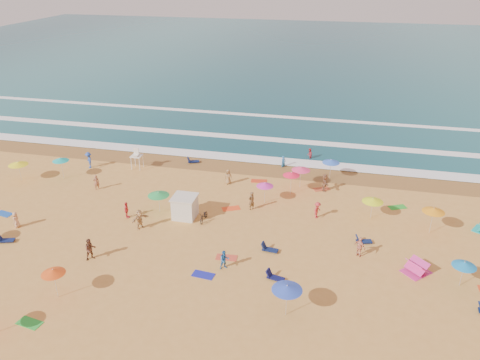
# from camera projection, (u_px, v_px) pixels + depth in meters

# --- Properties ---
(ground) EXTENTS (220.00, 220.00, 0.00)m
(ground) POSITION_uv_depth(u_px,v_px,m) (213.00, 221.00, 42.95)
(ground) COLOR gold
(ground) RESTS_ON ground
(ocean) EXTENTS (220.00, 140.00, 0.18)m
(ocean) POSITION_uv_depth(u_px,v_px,m) (305.00, 55.00, 116.88)
(ocean) COLOR #0C4756
(ocean) RESTS_ON ground
(wet_sand) EXTENTS (220.00, 220.00, 0.00)m
(wet_sand) POSITION_uv_depth(u_px,v_px,m) (243.00, 167.00, 53.95)
(wet_sand) COLOR olive
(wet_sand) RESTS_ON ground
(surf_foam) EXTENTS (200.00, 18.70, 0.05)m
(surf_foam) POSITION_uv_depth(u_px,v_px,m) (257.00, 140.00, 61.67)
(surf_foam) COLOR white
(surf_foam) RESTS_ON ground
(cabana) EXTENTS (2.00, 2.00, 2.00)m
(cabana) POSITION_uv_depth(u_px,v_px,m) (185.00, 207.00, 43.19)
(cabana) COLOR silver
(cabana) RESTS_ON ground
(cabana_roof) EXTENTS (2.20, 2.20, 0.12)m
(cabana_roof) POSITION_uv_depth(u_px,v_px,m) (184.00, 197.00, 42.73)
(cabana_roof) COLOR silver
(cabana_roof) RESTS_ON cabana
(bicycle) EXTENTS (0.71, 1.85, 0.96)m
(bicycle) POSITION_uv_depth(u_px,v_px,m) (204.00, 216.00, 42.76)
(bicycle) COLOR black
(bicycle) RESTS_ON ground
(lifeguard_stand) EXTENTS (1.20, 1.20, 2.10)m
(lifeguard_stand) POSITION_uv_depth(u_px,v_px,m) (137.00, 160.00, 53.23)
(lifeguard_stand) COLOR white
(lifeguard_stand) RESTS_ON ground
(beach_umbrellas) EXTENTS (51.04, 30.53, 0.76)m
(beach_umbrellas) POSITION_uv_depth(u_px,v_px,m) (235.00, 202.00, 41.74)
(beach_umbrellas) COLOR #15AFAD
(beach_umbrellas) RESTS_ON ground
(loungers) EXTENTS (48.51, 21.10, 0.34)m
(loungers) POSITION_uv_depth(u_px,v_px,m) (256.00, 241.00, 39.62)
(loungers) COLOR #0F124C
(loungers) RESTS_ON ground
(towels) EXTENTS (43.84, 25.91, 0.03)m
(towels) POSITION_uv_depth(u_px,v_px,m) (218.00, 234.00, 40.82)
(towels) COLOR orange
(towels) RESTS_ON ground
(popup_tents) EXTENTS (9.19, 10.03, 1.20)m
(popup_tents) POSITION_uv_depth(u_px,v_px,m) (455.00, 244.00, 38.35)
(popup_tents) COLOR #D42F88
(popup_tents) RESTS_ON ground
(beachgoers) EXTENTS (31.40, 25.66, 2.13)m
(beachgoers) POSITION_uv_depth(u_px,v_px,m) (205.00, 198.00, 45.14)
(beachgoers) COLOR tan
(beachgoers) RESTS_ON ground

